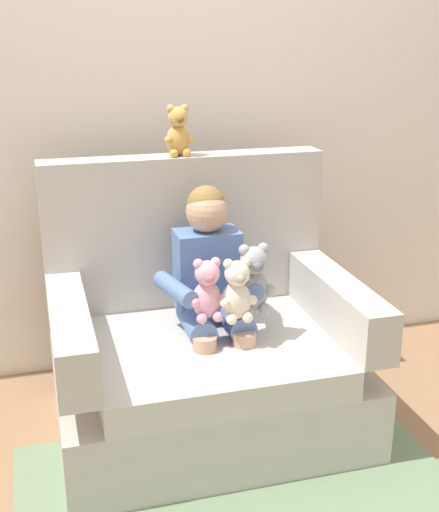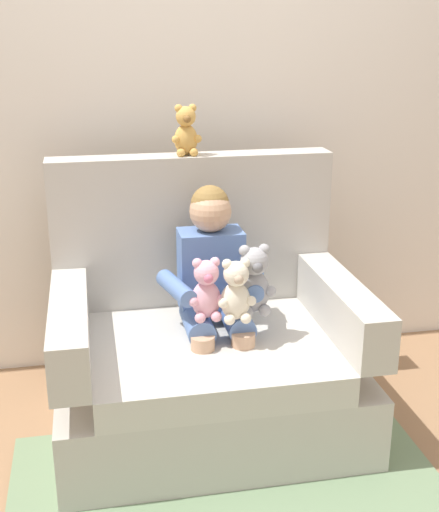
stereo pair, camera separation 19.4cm
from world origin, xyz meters
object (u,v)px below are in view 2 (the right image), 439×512
seated_child (214,279)px  plush_pink (206,291)px  armchair (206,349)px  plush_honey_on_backrest (186,132)px  plush_grey (254,281)px  plush_cream (236,292)px

seated_child → plush_pink: bearing=-108.3°
armchair → plush_pink: (-0.02, -0.14, 0.32)m
armchair → plush_honey_on_backrest: (-0.02, 0.32, 0.85)m
seated_child → plush_grey: (0.13, -0.13, 0.03)m
armchair → plush_grey: size_ratio=4.32×
armchair → plush_honey_on_backrest: bearing=93.8°
armchair → plush_pink: bearing=-97.9°
plush_honey_on_backrest → plush_grey: bearing=-77.1°
armchair → seated_child: (0.04, 0.01, 0.31)m
seated_child → plush_cream: 0.19m
seated_child → plush_grey: seated_child is taller
plush_pink → plush_cream: (0.11, -0.04, 0.00)m
plush_cream → seated_child: bearing=108.4°
plush_pink → plush_cream: 0.11m
plush_pink → plush_cream: bearing=-17.4°
plush_grey → plush_honey_on_backrest: size_ratio=1.32×
plush_pink → plush_cream: plush_cream is taller
plush_grey → plush_honey_on_backrest: 0.70m
armchair → plush_grey: (0.17, -0.12, 0.33)m
plush_pink → plush_honey_on_backrest: size_ratio=1.16×
armchair → plush_grey: bearing=-34.5°
plush_cream → plush_grey: bearing=37.4°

